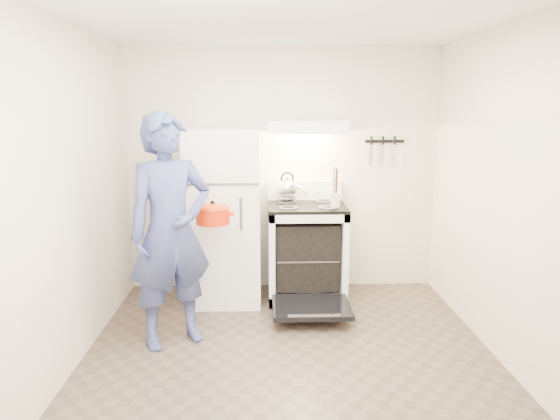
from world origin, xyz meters
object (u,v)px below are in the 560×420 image
object	(u,v)px
refrigerator	(225,216)
person	(171,232)
tea_kettle	(287,187)
dutch_oven	(213,216)
stove_body	(306,253)

from	to	relation	value
refrigerator	person	bearing A→B (deg)	-110.43
tea_kettle	person	distance (m)	1.50
refrigerator	dutch_oven	distance (m)	0.65
refrigerator	person	world-z (taller)	person
stove_body	dutch_oven	xyz separation A→B (m)	(-0.86, -0.66, 0.53)
tea_kettle	refrigerator	bearing A→B (deg)	-163.03
person	dutch_oven	bearing A→B (deg)	15.07
person	stove_body	bearing A→B (deg)	9.44
dutch_oven	refrigerator	bearing A→B (deg)	85.68
tea_kettle	person	world-z (taller)	person
tea_kettle	dutch_oven	xyz separation A→B (m)	(-0.67, -0.82, -0.11)
refrigerator	stove_body	distance (m)	0.90
tea_kettle	dutch_oven	bearing A→B (deg)	-129.11
refrigerator	tea_kettle	xyz separation A→B (m)	(0.62, 0.19, 0.25)
stove_body	person	bearing A→B (deg)	-140.21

